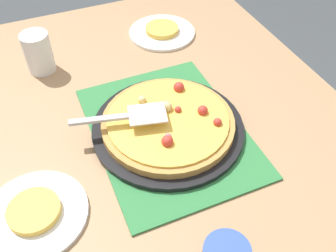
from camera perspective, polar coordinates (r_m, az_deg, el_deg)
The scene contains 10 objects.
dining_table at distance 1.04m, azimuth 0.00°, elevation -4.96°, with size 1.40×1.00×0.75m.
placemat at distance 0.96m, azimuth 0.00°, elevation -0.71°, with size 0.48×0.36×0.01m, color #2D753D.
pizza_pan at distance 0.95m, azimuth 0.00°, elevation -0.29°, with size 0.38×0.38×0.01m, color black.
pizza at distance 0.94m, azimuth 0.06°, elevation 0.61°, with size 0.33×0.33×0.05m.
plate_near_left at distance 0.86m, azimuth -19.28°, elevation -12.39°, with size 0.22×0.22×0.01m, color white.
plate_far_right at distance 1.31m, azimuth -0.91°, elevation 13.86°, with size 0.22×0.22×0.01m, color white.
served_slice_left at distance 0.85m, azimuth -19.49°, elevation -11.92°, with size 0.11×0.11×0.02m, color #EAB747.
served_slice_right at distance 1.31m, azimuth -0.91°, elevation 14.34°, with size 0.11×0.11×0.02m, color #EAB747.
cup_near at distance 1.18m, azimuth -18.89°, elevation 10.38°, with size 0.08×0.08×0.12m, color white.
pizza_server at distance 0.91m, azimuth -6.11°, elevation 1.49°, with size 0.10×0.23×0.01m.
Camera 1 is at (0.61, -0.26, 1.45)m, focal length 40.61 mm.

